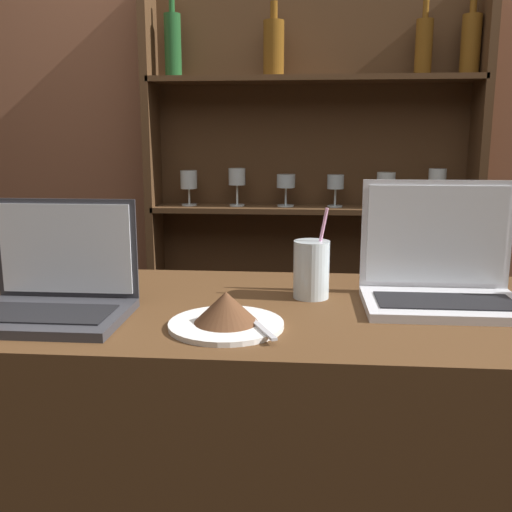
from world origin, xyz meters
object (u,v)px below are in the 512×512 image
laptop_far (441,276)px  cake_plate (226,313)px  water_glass (311,269)px  laptop_near (54,291)px

laptop_far → cake_plate: size_ratio=1.51×
laptop_far → cake_plate: bearing=-155.6°
laptop_far → water_glass: 0.27m
cake_plate → water_glass: bearing=53.9°
laptop_near → cake_plate: (0.35, -0.05, -0.02)m
cake_plate → water_glass: 0.27m
laptop_far → cake_plate: 0.48m
laptop_near → water_glass: bearing=18.7°
laptop_near → laptop_far: bearing=10.9°
laptop_far → water_glass: size_ratio=1.63×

